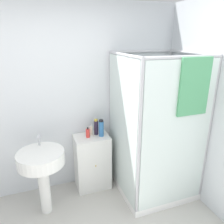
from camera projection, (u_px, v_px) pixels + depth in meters
name	position (u px, v px, depth m)	size (l,w,h in m)	color
wall_back	(57.00, 102.00, 2.86)	(6.40, 0.06, 2.50)	silver
shower_enclosure	(152.00, 160.00, 2.94)	(0.95, 0.98, 1.89)	white
vanity_cabinet	(92.00, 162.00, 3.08)	(0.47, 0.36, 0.79)	silver
sink	(42.00, 165.00, 2.52)	(0.53, 0.53, 0.95)	white
soap_dispenser	(88.00, 133.00, 2.91)	(0.05, 0.05, 0.15)	red
shampoo_bottle_tall_black	(96.00, 127.00, 2.98)	(0.06, 0.06, 0.22)	#281E33
shampoo_bottle_blue	(101.00, 128.00, 2.93)	(0.07, 0.07, 0.23)	#2D66A3
lotion_bottle_white	(91.00, 130.00, 2.97)	(0.04, 0.04, 0.16)	beige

